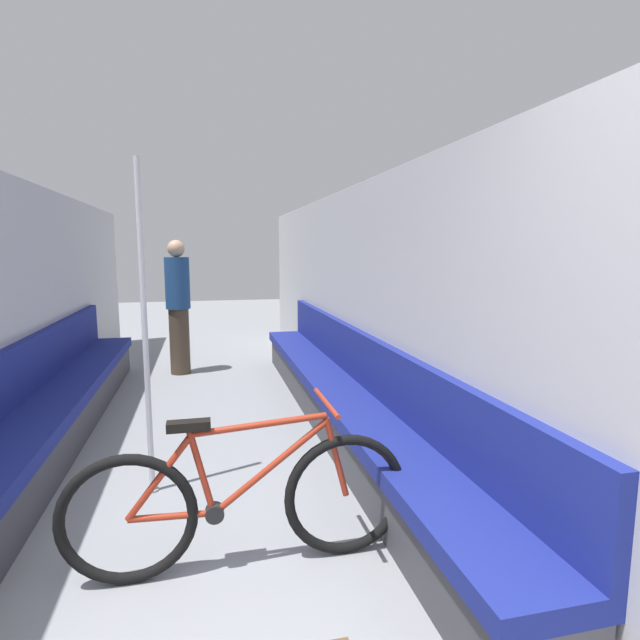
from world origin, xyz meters
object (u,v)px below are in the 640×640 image
at_px(bench_seat_row_right, 342,399).
at_px(passenger_standing, 178,306).
at_px(grab_pole_near, 145,336).
at_px(bench_seat_row_left, 44,420).
at_px(bicycle, 241,502).

bearing_deg(bench_seat_row_right, passenger_standing, 120.77).
bearing_deg(passenger_standing, bench_seat_row_right, 16.89).
xyz_separation_m(bench_seat_row_right, grab_pole_near, (-1.49, -0.77, 0.75)).
xyz_separation_m(bench_seat_row_left, bicycle, (1.35, -1.70, 0.06)).
relative_size(bench_seat_row_left, passenger_standing, 3.31).
bearing_deg(bicycle, grab_pole_near, 100.76).
xyz_separation_m(bench_seat_row_left, passenger_standing, (0.89, 2.43, 0.58)).
relative_size(bench_seat_row_left, bench_seat_row_right, 1.00).
distance_m(bench_seat_row_left, bicycle, 2.17).
height_order(bench_seat_row_left, bench_seat_row_right, same).
relative_size(bench_seat_row_left, bicycle, 3.28).
relative_size(bicycle, passenger_standing, 1.01).
bearing_deg(bicycle, passenger_standing, 78.35).
bearing_deg(grab_pole_near, bench_seat_row_left, 137.63).
bearing_deg(bench_seat_row_left, grab_pole_near, -42.37).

